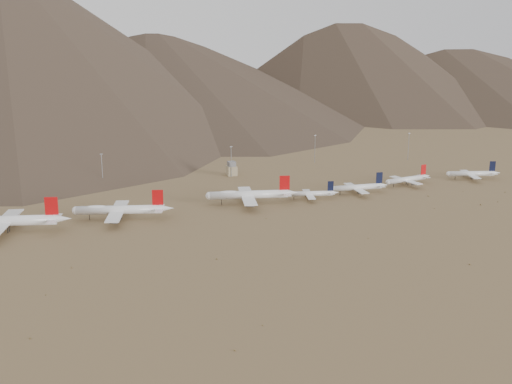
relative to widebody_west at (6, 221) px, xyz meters
name	(u,v)px	position (x,y,z in m)	size (l,w,h in m)	color
ground	(249,218)	(147.56, -24.10, -7.43)	(3000.00, 3000.00, 0.00)	olive
mountain_ridge	(78,11)	(147.56, 875.90, 142.57)	(4400.00, 1000.00, 300.00)	#4D3A2E
widebody_west	(6,221)	(0.00, 0.00, 0.00)	(70.49, 55.85, 21.55)	white
widebody_centre	(119,210)	(68.41, 1.92, -0.74)	(63.19, 50.18, 19.40)	white
widebody_east	(249,195)	(159.90, 7.20, -0.65)	(64.80, 51.13, 19.66)	white
narrowbody_a	(311,193)	(206.04, 2.72, -3.19)	(38.56, 28.56, 13.07)	white
narrowbody_b	(359,187)	(245.92, 4.04, -2.43)	(46.58, 33.67, 15.39)	white
narrowbody_c	(408,179)	(295.58, 13.44, -2.61)	(44.81, 32.54, 14.84)	white
narrowbody_d	(473,174)	(356.48, 11.18, -2.61)	(43.38, 32.30, 14.85)	white
control_tower	(232,169)	(177.56, 95.90, -2.11)	(8.00, 8.00, 12.00)	tan
mast_west	(102,168)	(71.64, 98.25, 6.78)	(2.00, 0.60, 25.70)	gray
mast_centre	(231,160)	(175.80, 91.58, 6.78)	(2.00, 0.60, 25.70)	gray
mast_east	(315,147)	(265.80, 117.65, 6.78)	(2.00, 0.60, 25.70)	gray
mast_far_east	(409,145)	(352.14, 96.21, 6.78)	(2.00, 0.60, 25.70)	gray
desert_scrub	(334,247)	(172.29, -96.29, -7.13)	(414.74, 169.27, 0.81)	brown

